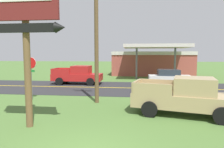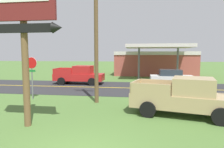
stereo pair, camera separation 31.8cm
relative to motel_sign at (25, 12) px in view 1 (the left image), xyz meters
The scene contains 9 objects.
road_asphalt 11.96m from the motel_sign, 74.58° to the left, with size 140.00×8.00×0.02m, color #2B2B2D.
road_centre_line 11.96m from the motel_sign, 74.58° to the left, with size 126.00×0.20×0.01m, color gold.
motel_sign is the anchor object (origin of this frame).
stop_sign 6.36m from the motel_sign, 117.66° to the left, with size 0.80×0.08×2.95m.
utility_pole 5.14m from the motel_sign, 66.92° to the left, with size 1.70×0.26×8.91m.
gas_station 24.68m from the motel_sign, 73.14° to the left, with size 12.00×11.50×4.40m.
pickup_tan_parked_on_lawn 8.45m from the motel_sign, 20.36° to the left, with size 5.52×3.13×1.96m.
pickup_red_on_road 13.23m from the motel_sign, 96.91° to the left, with size 5.20×2.24×1.96m.
car_white_mid_lane 15.39m from the motel_sign, 57.64° to the left, with size 4.20×2.00×1.64m.
Camera 1 is at (1.50, -5.26, 3.09)m, focal length 31.55 mm.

